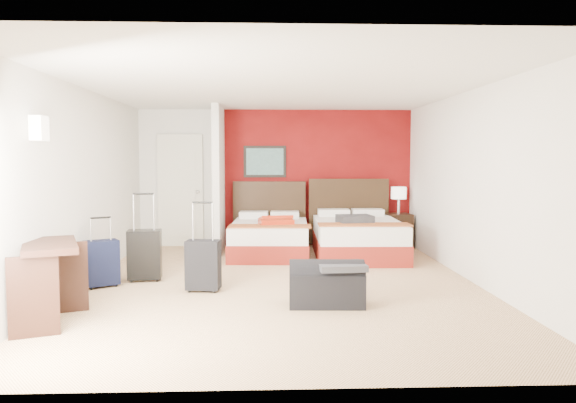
{
  "coord_description": "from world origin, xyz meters",
  "views": [
    {
      "loc": [
        -0.18,
        -6.99,
        1.61
      ],
      "look_at": [
        0.13,
        0.8,
        1.0
      ],
      "focal_mm": 34.51,
      "sensor_mm": 36.0,
      "label": 1
    }
  ],
  "objects_px": {
    "bed_left": "(270,239)",
    "table_lamp": "(399,200)",
    "nightstand": "(398,230)",
    "suitcase_charcoal": "(203,267)",
    "suitcase_navy": "(102,265)",
    "desk": "(51,283)",
    "bed_right": "(358,239)",
    "duffel_bag": "(327,287)",
    "suitcase_black": "(145,257)",
    "red_suitcase_open": "(276,221)"
  },
  "relations": [
    {
      "from": "bed_left",
      "to": "table_lamp",
      "type": "bearing_deg",
      "value": 19.92
    },
    {
      "from": "nightstand",
      "to": "suitcase_charcoal",
      "type": "distance_m",
      "value": 4.5
    },
    {
      "from": "suitcase_navy",
      "to": "desk",
      "type": "bearing_deg",
      "value": -120.24
    },
    {
      "from": "bed_left",
      "to": "suitcase_charcoal",
      "type": "distance_m",
      "value": 2.62
    },
    {
      "from": "bed_right",
      "to": "suitcase_navy",
      "type": "relative_size",
      "value": 3.53
    },
    {
      "from": "bed_right",
      "to": "duffel_bag",
      "type": "xyz_separation_m",
      "value": [
        -0.84,
        -2.99,
        -0.09
      ]
    },
    {
      "from": "nightstand",
      "to": "suitcase_navy",
      "type": "distance_m",
      "value": 5.33
    },
    {
      "from": "nightstand",
      "to": "duffel_bag",
      "type": "relative_size",
      "value": 0.75
    },
    {
      "from": "desk",
      "to": "suitcase_black",
      "type": "bearing_deg",
      "value": 54.05
    },
    {
      "from": "bed_left",
      "to": "suitcase_black",
      "type": "height_order",
      "value": "suitcase_black"
    },
    {
      "from": "bed_left",
      "to": "red_suitcase_open",
      "type": "distance_m",
      "value": 0.35
    },
    {
      "from": "nightstand",
      "to": "desk",
      "type": "height_order",
      "value": "desk"
    },
    {
      "from": "nightstand",
      "to": "table_lamp",
      "type": "bearing_deg",
      "value": 0.0
    },
    {
      "from": "bed_left",
      "to": "suitcase_black",
      "type": "bearing_deg",
      "value": -128.8
    },
    {
      "from": "bed_left",
      "to": "suitcase_black",
      "type": "relative_size",
      "value": 2.81
    },
    {
      "from": "table_lamp",
      "to": "suitcase_charcoal",
      "type": "relative_size",
      "value": 0.82
    },
    {
      "from": "suitcase_black",
      "to": "duffel_bag",
      "type": "distance_m",
      "value": 2.62
    },
    {
      "from": "bed_right",
      "to": "bed_left",
      "type": "bearing_deg",
      "value": 173.58
    },
    {
      "from": "red_suitcase_open",
      "to": "suitcase_black",
      "type": "xyz_separation_m",
      "value": [
        -1.76,
        -1.77,
        -0.27
      ]
    },
    {
      "from": "suitcase_charcoal",
      "to": "red_suitcase_open",
      "type": "bearing_deg",
      "value": 76.1
    },
    {
      "from": "duffel_bag",
      "to": "suitcase_charcoal",
      "type": "bearing_deg",
      "value": 156.13
    },
    {
      "from": "nightstand",
      "to": "table_lamp",
      "type": "xyz_separation_m",
      "value": [
        0.0,
        0.0,
        0.55
      ]
    },
    {
      "from": "red_suitcase_open",
      "to": "suitcase_charcoal",
      "type": "distance_m",
      "value": 2.57
    },
    {
      "from": "suitcase_black",
      "to": "table_lamp",
      "type": "bearing_deg",
      "value": 27.29
    },
    {
      "from": "bed_right",
      "to": "red_suitcase_open",
      "type": "height_order",
      "value": "red_suitcase_open"
    },
    {
      "from": "red_suitcase_open",
      "to": "duffel_bag",
      "type": "bearing_deg",
      "value": -91.25
    },
    {
      "from": "suitcase_black",
      "to": "suitcase_charcoal",
      "type": "xyz_separation_m",
      "value": [
        0.84,
        -0.61,
        -0.03
      ]
    },
    {
      "from": "table_lamp",
      "to": "bed_left",
      "type": "bearing_deg",
      "value": -162.76
    },
    {
      "from": "bed_left",
      "to": "table_lamp",
      "type": "relative_size",
      "value": 3.71
    },
    {
      "from": "red_suitcase_open",
      "to": "duffel_bag",
      "type": "relative_size",
      "value": 0.91
    },
    {
      "from": "bed_left",
      "to": "nightstand",
      "type": "relative_size",
      "value": 2.95
    },
    {
      "from": "bed_left",
      "to": "nightstand",
      "type": "bearing_deg",
      "value": 19.92
    },
    {
      "from": "suitcase_charcoal",
      "to": "suitcase_navy",
      "type": "xyz_separation_m",
      "value": [
        -1.3,
        0.28,
        -0.02
      ]
    },
    {
      "from": "nightstand",
      "to": "bed_right",
      "type": "bearing_deg",
      "value": -139.36
    },
    {
      "from": "suitcase_navy",
      "to": "desk",
      "type": "height_order",
      "value": "desk"
    },
    {
      "from": "bed_right",
      "to": "table_lamp",
      "type": "relative_size",
      "value": 4.05
    },
    {
      "from": "suitcase_charcoal",
      "to": "duffel_bag",
      "type": "xyz_separation_m",
      "value": [
        1.42,
        -0.71,
        -0.09
      ]
    },
    {
      "from": "bed_left",
      "to": "desk",
      "type": "distance_m",
      "value": 4.34
    },
    {
      "from": "bed_right",
      "to": "duffel_bag",
      "type": "height_order",
      "value": "bed_right"
    },
    {
      "from": "red_suitcase_open",
      "to": "suitcase_black",
      "type": "bearing_deg",
      "value": -145.16
    },
    {
      "from": "suitcase_black",
      "to": "red_suitcase_open",
      "type": "bearing_deg",
      "value": 39.5
    },
    {
      "from": "table_lamp",
      "to": "suitcase_black",
      "type": "xyz_separation_m",
      "value": [
        -3.99,
        -2.6,
        -0.53
      ]
    },
    {
      "from": "bed_left",
      "to": "suitcase_navy",
      "type": "bearing_deg",
      "value": -131.14
    },
    {
      "from": "red_suitcase_open",
      "to": "bed_right",
      "type": "bearing_deg",
      "value": -15.0
    },
    {
      "from": "red_suitcase_open",
      "to": "duffel_bag",
      "type": "xyz_separation_m",
      "value": [
        0.5,
        -3.1,
        -0.38
      ]
    },
    {
      "from": "bed_left",
      "to": "suitcase_navy",
      "type": "relative_size",
      "value": 3.24
    },
    {
      "from": "suitcase_black",
      "to": "suitcase_navy",
      "type": "distance_m",
      "value": 0.57
    },
    {
      "from": "table_lamp",
      "to": "duffel_bag",
      "type": "bearing_deg",
      "value": -113.83
    },
    {
      "from": "bed_left",
      "to": "bed_right",
      "type": "distance_m",
      "value": 1.46
    },
    {
      "from": "suitcase_charcoal",
      "to": "suitcase_navy",
      "type": "bearing_deg",
      "value": 175.11
    }
  ]
}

